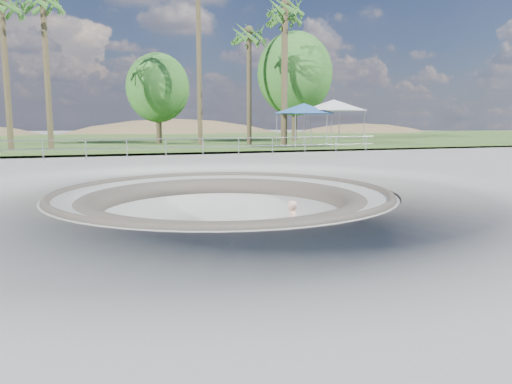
# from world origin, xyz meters

# --- Properties ---
(ground) EXTENTS (180.00, 180.00, 0.00)m
(ground) POSITION_xyz_m (0.00, 0.00, 0.00)
(ground) COLOR #989793
(ground) RESTS_ON ground
(skate_bowl) EXTENTS (14.00, 14.00, 4.10)m
(skate_bowl) POSITION_xyz_m (0.00, 0.00, -1.83)
(skate_bowl) COLOR #989793
(skate_bowl) RESTS_ON ground
(grass_strip) EXTENTS (180.00, 36.00, 0.12)m
(grass_strip) POSITION_xyz_m (0.00, 34.00, 0.22)
(grass_strip) COLOR #456126
(grass_strip) RESTS_ON ground
(distant_hills) EXTENTS (103.20, 45.00, 28.60)m
(distant_hills) POSITION_xyz_m (3.78, 57.17, -7.02)
(distant_hills) COLOR brown
(distant_hills) RESTS_ON ground
(safety_railing) EXTENTS (25.00, 0.06, 1.03)m
(safety_railing) POSITION_xyz_m (0.00, 12.00, 0.69)
(safety_railing) COLOR gray
(safety_railing) RESTS_ON ground
(skateboard) EXTENTS (0.80, 0.24, 0.08)m
(skateboard) POSITION_xyz_m (1.96, -0.90, -1.83)
(skateboard) COLOR olive
(skateboard) RESTS_ON ground
(skater) EXTENTS (0.54, 0.67, 1.61)m
(skater) POSITION_xyz_m (1.96, -0.90, -1.01)
(skater) COLOR beige
(skater) RESTS_ON skateboard
(canopy_white) EXTENTS (6.48, 6.48, 3.29)m
(canopy_white) POSITION_xyz_m (12.84, 18.00, 3.17)
(canopy_white) COLOR gray
(canopy_white) RESTS_ON ground
(canopy_blue) EXTENTS (5.94, 5.94, 3.01)m
(canopy_blue) POSITION_xyz_m (10.52, 18.00, 2.92)
(canopy_blue) COLOR gray
(canopy_blue) RESTS_ON ground
(palm_a) EXTENTS (2.60, 2.60, 9.96)m
(palm_a) POSITION_xyz_m (-8.54, 20.13, 8.77)
(palm_a) COLOR brown
(palm_a) RESTS_ON ground
(palm_b) EXTENTS (2.60, 2.60, 10.51)m
(palm_b) POSITION_xyz_m (-6.24, 20.71, 9.29)
(palm_b) COLOR brown
(palm_b) RESTS_ON ground
(palm_d) EXTENTS (2.60, 2.60, 9.24)m
(palm_d) POSITION_xyz_m (7.60, 21.48, 8.11)
(palm_d) COLOR brown
(palm_d) RESTS_ON ground
(palm_e) EXTENTS (2.60, 2.60, 10.97)m
(palm_e) POSITION_xyz_m (9.84, 19.89, 9.71)
(palm_e) COLOR brown
(palm_e) RESTS_ON ground
(palm_f) EXTENTS (2.60, 2.60, 10.58)m
(palm_f) POSITION_xyz_m (10.19, 21.09, 9.35)
(palm_f) COLOR brown
(palm_f) RESTS_ON ground
(bushy_tree_mid) EXTENTS (4.98, 4.52, 7.18)m
(bushy_tree_mid) POSITION_xyz_m (1.46, 26.03, 4.62)
(bushy_tree_mid) COLOR brown
(bushy_tree_mid) RESTS_ON ground
(bushy_tree_right) EXTENTS (6.54, 5.94, 9.43)m
(bushy_tree_right) POSITION_xyz_m (13.16, 26.03, 6.02)
(bushy_tree_right) COLOR brown
(bushy_tree_right) RESTS_ON ground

